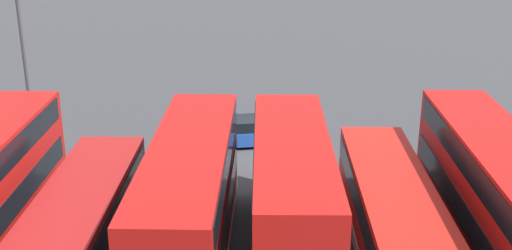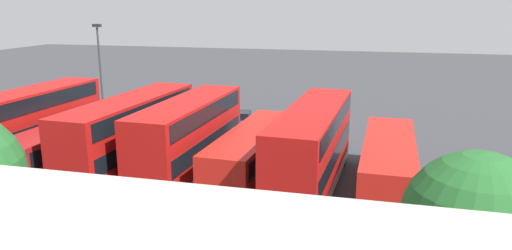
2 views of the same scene
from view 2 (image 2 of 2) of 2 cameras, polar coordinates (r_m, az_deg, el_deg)
name	(u,v)px [view 2 (image 2 of 2)]	position (r m, az deg, el deg)	size (l,w,h in m)	color
ground_plane	(239,134)	(36.75, -2.11, -1.08)	(140.00, 140.00, 0.00)	#38383D
bus_single_deck_near_end	(388,166)	(25.62, 15.52, -4.69)	(2.85, 10.63, 2.95)	red
bus_double_decker_second	(312,147)	(25.14, 6.75, -2.64)	(3.18, 12.09, 4.55)	#B71411
bus_single_deck_third	(253,154)	(26.61, -0.33, -3.45)	(3.10, 10.61, 2.95)	red
bus_double_decker_fourth	(189,137)	(27.04, -7.98, -1.47)	(2.97, 10.74, 4.55)	#B71411
bus_double_decker_fifth	(131,134)	(28.29, -14.70, -1.10)	(3.18, 11.55, 4.55)	#B71411
bus_single_deck_sixth	(73,145)	(30.29, -21.00, -2.21)	(3.01, 10.72, 2.95)	#A51919
bus_double_decker_seventh	(32,123)	(33.08, -25.20, 0.19)	(2.98, 11.13, 4.55)	#B71411
car_hatchback_silver	(235,120)	(38.14, -2.52, 0.58)	(4.67, 2.33, 1.43)	#1E479E
lamp_post_tall	(100,65)	(42.00, -18.15, 6.78)	(0.70, 0.30, 8.14)	#38383D
waste_bin_yellow	(120,110)	(44.39, -15.93, 1.70)	(0.60, 0.60, 0.95)	yellow
tree_midleft	(476,225)	(14.08, 24.78, -10.78)	(3.95, 3.95, 6.06)	#4C3823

